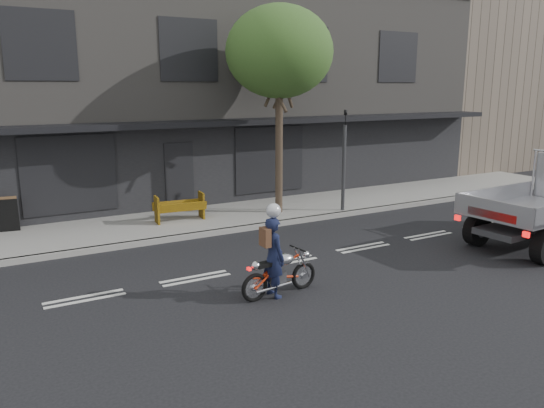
{
  "coord_description": "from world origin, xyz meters",
  "views": [
    {
      "loc": [
        -6.41,
        -10.71,
        4.24
      ],
      "look_at": [
        -0.13,
        0.5,
        1.38
      ],
      "focal_mm": 35.0,
      "sensor_mm": 36.0,
      "label": 1
    }
  ],
  "objects_px": {
    "rider": "(273,257)",
    "construction_barrier": "(182,208)",
    "sandwich_board": "(7,216)",
    "traffic_light_pole": "(344,166)",
    "street_tree": "(279,52)",
    "motorcycle": "(280,272)"
  },
  "relations": [
    {
      "from": "rider",
      "to": "motorcycle",
      "type": "bearing_deg",
      "value": -95.23
    },
    {
      "from": "construction_barrier",
      "to": "traffic_light_pole",
      "type": "bearing_deg",
      "value": -11.71
    },
    {
      "from": "street_tree",
      "to": "rider",
      "type": "bearing_deg",
      "value": -120.9
    },
    {
      "from": "traffic_light_pole",
      "to": "rider",
      "type": "height_order",
      "value": "traffic_light_pole"
    },
    {
      "from": "construction_barrier",
      "to": "sandwich_board",
      "type": "height_order",
      "value": "sandwich_board"
    },
    {
      "from": "street_tree",
      "to": "sandwich_board",
      "type": "bearing_deg",
      "value": 168.92
    },
    {
      "from": "street_tree",
      "to": "motorcycle",
      "type": "bearing_deg",
      "value": -119.82
    },
    {
      "from": "street_tree",
      "to": "traffic_light_pole",
      "type": "relative_size",
      "value": 1.93
    },
    {
      "from": "motorcycle",
      "to": "rider",
      "type": "distance_m",
      "value": 0.38
    },
    {
      "from": "street_tree",
      "to": "traffic_light_pole",
      "type": "xyz_separation_m",
      "value": [
        2.0,
        -0.85,
        -3.63
      ]
    },
    {
      "from": "rider",
      "to": "sandwich_board",
      "type": "height_order",
      "value": "rider"
    },
    {
      "from": "traffic_light_pole",
      "to": "construction_barrier",
      "type": "distance_m",
      "value": 5.5
    },
    {
      "from": "street_tree",
      "to": "traffic_light_pole",
      "type": "bearing_deg",
      "value": -23.03
    },
    {
      "from": "traffic_light_pole",
      "to": "motorcycle",
      "type": "bearing_deg",
      "value": -136.71
    },
    {
      "from": "street_tree",
      "to": "sandwich_board",
      "type": "height_order",
      "value": "street_tree"
    },
    {
      "from": "traffic_light_pole",
      "to": "construction_barrier",
      "type": "bearing_deg",
      "value": 168.29
    },
    {
      "from": "street_tree",
      "to": "sandwich_board",
      "type": "xyz_separation_m",
      "value": [
        -8.05,
        1.58,
        -4.64
      ]
    },
    {
      "from": "traffic_light_pole",
      "to": "construction_barrier",
      "type": "height_order",
      "value": "traffic_light_pole"
    },
    {
      "from": "traffic_light_pole",
      "to": "sandwich_board",
      "type": "height_order",
      "value": "traffic_light_pole"
    },
    {
      "from": "rider",
      "to": "sandwich_board",
      "type": "distance_m",
      "value": 8.76
    },
    {
      "from": "rider",
      "to": "construction_barrier",
      "type": "xyz_separation_m",
      "value": [
        0.27,
        6.19,
        -0.25
      ]
    },
    {
      "from": "street_tree",
      "to": "construction_barrier",
      "type": "bearing_deg",
      "value": 175.73
    }
  ]
}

